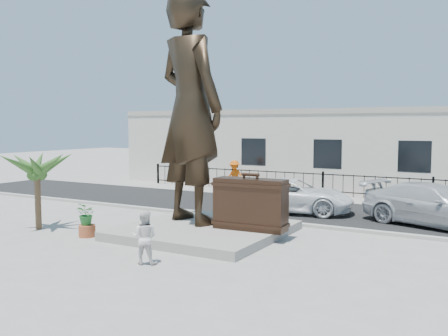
% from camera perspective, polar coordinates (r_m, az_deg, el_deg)
% --- Properties ---
extents(ground, '(100.00, 100.00, 0.00)m').
position_cam_1_polar(ground, '(15.94, -3.58, -8.81)').
color(ground, '#9E9991').
rests_on(ground, ground).
extents(street, '(40.00, 7.00, 0.01)m').
position_cam_1_polar(street, '(22.92, 7.42, -4.59)').
color(street, black).
rests_on(street, ground).
extents(curb, '(40.00, 0.25, 0.12)m').
position_cam_1_polar(curb, '(19.76, 3.59, -5.94)').
color(curb, '#A5A399').
rests_on(curb, ground).
extents(far_sidewalk, '(40.00, 2.50, 0.02)m').
position_cam_1_polar(far_sidewalk, '(26.63, 10.67, -3.29)').
color(far_sidewalk, '#9E9991').
rests_on(far_sidewalk, ground).
extents(plinth, '(5.20, 5.20, 0.30)m').
position_cam_1_polar(plinth, '(17.40, -2.26, -7.13)').
color(plinth, gray).
rests_on(plinth, ground).
extents(fence, '(22.00, 0.10, 1.20)m').
position_cam_1_polar(fence, '(27.31, 11.23, -1.85)').
color(fence, black).
rests_on(fence, ground).
extents(building, '(28.00, 7.00, 4.40)m').
position_cam_1_polar(building, '(31.18, 13.70, 1.89)').
color(building, silver).
rests_on(building, ground).
extents(statue, '(3.47, 2.86, 8.18)m').
position_cam_1_polar(statue, '(17.83, -3.86, 6.88)').
color(statue, black).
rests_on(statue, plinth).
extents(suitcase, '(2.47, 0.89, 1.71)m').
position_cam_1_polar(suitcase, '(16.66, 3.04, -4.15)').
color(suitcase, black).
rests_on(suitcase, plinth).
extents(tourist, '(0.86, 0.77, 1.48)m').
position_cam_1_polar(tourist, '(13.86, -9.09, -7.82)').
color(tourist, white).
rests_on(tourist, ground).
extents(car_white, '(5.62, 3.39, 1.46)m').
position_cam_1_polar(car_white, '(21.84, 7.75, -3.12)').
color(car_white, white).
rests_on(car_white, street).
extents(car_silver, '(5.86, 3.84, 1.58)m').
position_cam_1_polar(car_silver, '(20.25, 23.00, -3.94)').
color(car_silver, '#B5B7BA').
rests_on(car_silver, street).
extents(worker, '(1.24, 0.84, 1.77)m').
position_cam_1_polar(worker, '(28.27, 1.21, -0.91)').
color(worker, '#D7570B').
rests_on(worker, far_sidewalk).
extents(palm_tree, '(1.80, 1.80, 3.20)m').
position_cam_1_polar(palm_tree, '(19.49, -20.40, -6.57)').
color(palm_tree, '#2B511D').
rests_on(palm_tree, ground).
extents(planter, '(0.56, 0.56, 0.40)m').
position_cam_1_polar(planter, '(17.68, -15.38, -6.94)').
color(planter, '#A14D2A').
rests_on(planter, ground).
extents(shrub, '(0.82, 0.75, 0.76)m').
position_cam_1_polar(shrub, '(17.57, -15.43, -5.09)').
color(shrub, '#236C29').
rests_on(shrub, planter).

